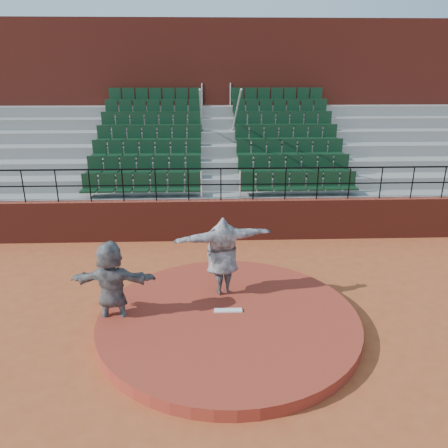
% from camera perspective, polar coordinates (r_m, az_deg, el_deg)
% --- Properties ---
extents(ground, '(90.00, 90.00, 0.00)m').
position_cam_1_polar(ground, '(9.57, 0.58, -13.04)').
color(ground, '#A84C26').
rests_on(ground, ground).
extents(pitchers_mound, '(5.50, 5.50, 0.25)m').
position_cam_1_polar(pitchers_mound, '(9.50, 0.59, -12.40)').
color(pitchers_mound, '#993322').
rests_on(pitchers_mound, ground).
extents(pitching_rubber, '(0.60, 0.15, 0.03)m').
position_cam_1_polar(pitching_rubber, '(9.55, 0.55, -11.21)').
color(pitching_rubber, white).
rests_on(pitching_rubber, pitchers_mound).
extents(boundary_wall, '(24.00, 0.30, 1.30)m').
position_cam_1_polar(boundary_wall, '(13.81, -0.39, 0.55)').
color(boundary_wall, maroon).
rests_on(boundary_wall, ground).
extents(wall_railing, '(24.04, 0.05, 1.03)m').
position_cam_1_polar(wall_railing, '(13.42, -0.41, 6.13)').
color(wall_railing, black).
rests_on(wall_railing, boundary_wall).
extents(seating_deck, '(24.00, 5.97, 4.63)m').
position_cam_1_polar(seating_deck, '(17.10, -0.79, 7.09)').
color(seating_deck, gray).
rests_on(seating_deck, ground).
extents(press_box_facade, '(24.00, 3.00, 7.10)m').
position_cam_1_polar(press_box_facade, '(20.71, -1.10, 15.16)').
color(press_box_facade, maroon).
rests_on(press_box_facade, ground).
extents(pitcher, '(2.34, 1.15, 1.84)m').
position_cam_1_polar(pitcher, '(9.90, -0.22, -4.17)').
color(pitcher, black).
rests_on(pitcher, pitchers_mound).
extents(fielder, '(1.79, 0.63, 1.91)m').
position_cam_1_polar(fielder, '(9.38, -14.43, -7.69)').
color(fielder, black).
rests_on(fielder, ground).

